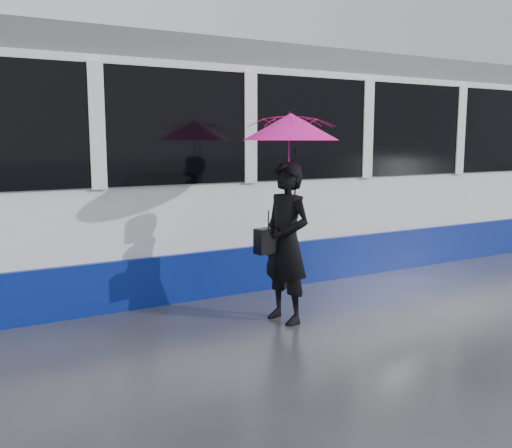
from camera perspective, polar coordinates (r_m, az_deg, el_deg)
ground at (r=6.04m, az=-8.71°, el=-11.48°), size 90.00×90.00×0.00m
rails at (r=8.32m, az=-15.04°, el=-6.04°), size 34.00×1.51×0.02m
tram at (r=8.13m, az=-14.25°, el=5.28°), size 26.00×2.56×3.35m
woman at (r=6.39m, az=3.02°, el=-1.89°), size 0.55×0.73×1.81m
umbrella at (r=6.32m, az=3.48°, el=7.81°), size 1.24×1.24×1.22m
handbag at (r=6.29m, az=1.24°, el=-1.65°), size 0.34×0.20×0.46m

